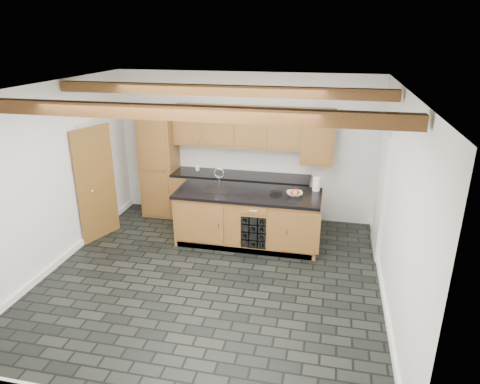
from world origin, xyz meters
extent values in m
plane|color=black|center=(0.00, 0.00, 0.00)|extent=(5.00, 5.00, 0.00)
plane|color=white|center=(0.00, 2.50, 1.40)|extent=(5.00, 0.00, 5.00)
plane|color=white|center=(-2.50, 0.00, 1.40)|extent=(0.00, 5.00, 5.00)
plane|color=white|center=(2.50, 0.00, 1.40)|extent=(0.00, 5.00, 5.00)
plane|color=white|center=(0.00, 0.00, 2.80)|extent=(5.00, 5.00, 0.00)
cube|color=#543815|center=(0.00, -1.20, 2.70)|extent=(4.90, 0.15, 0.15)
cube|color=#543815|center=(0.00, 0.60, 2.70)|extent=(4.90, 0.15, 0.15)
cube|color=white|center=(-2.48, 0.00, 0.05)|extent=(0.04, 5.00, 0.10)
cube|color=white|center=(2.48, 0.00, 0.05)|extent=(0.04, 5.00, 0.10)
cube|color=white|center=(-2.47, 1.30, 1.02)|extent=(0.06, 0.94, 2.04)
cube|color=#9D6032|center=(-2.32, 0.95, 1.00)|extent=(0.31, 0.77, 2.00)
cube|color=white|center=(2.47, 1.50, 1.02)|extent=(0.06, 0.98, 2.04)
cube|color=black|center=(2.50, 1.50, 1.00)|extent=(0.02, 0.86, 1.96)
cube|color=#9D6032|center=(-1.65, 2.20, 1.05)|extent=(0.65, 0.60, 2.10)
cube|color=#9D6032|center=(-0.02, 2.20, 0.44)|extent=(2.60, 0.60, 0.88)
cube|color=black|center=(-0.02, 2.20, 0.91)|extent=(2.64, 0.62, 0.05)
cube|color=white|center=(-0.02, 2.49, 1.19)|extent=(2.60, 0.02, 0.52)
cube|color=#9D6032|center=(-0.12, 2.33, 1.83)|extent=(2.40, 0.35, 0.75)
cube|color=#9D6032|center=(1.38, 2.33, 1.70)|extent=(0.60, 0.35, 1.00)
cube|color=#9D6032|center=(0.30, 1.30, 0.44)|extent=(2.40, 0.90, 0.88)
cube|color=black|center=(0.30, 1.30, 0.91)|extent=(2.46, 0.96, 0.05)
cube|color=#9D6032|center=(-0.42, 0.84, 0.48)|extent=(0.80, 0.02, 0.70)
cube|color=#9D6032|center=(1.25, 0.84, 0.48)|extent=(0.60, 0.02, 0.70)
cube|color=black|center=(0.48, 0.99, 0.40)|extent=(0.42, 0.30, 0.56)
cylinder|color=black|center=(0.34, 0.95, 0.33)|extent=(0.07, 0.26, 0.07)
cylinder|color=black|center=(0.62, 0.95, 0.19)|extent=(0.07, 0.26, 0.07)
cylinder|color=black|center=(0.48, 0.95, 0.47)|extent=(0.07, 0.26, 0.07)
cylinder|color=black|center=(0.62, 0.95, 0.33)|extent=(0.07, 0.26, 0.07)
cylinder|color=black|center=(0.48, 0.95, 0.19)|extent=(0.07, 0.26, 0.07)
cylinder|color=black|center=(0.34, 0.95, 0.61)|extent=(0.07, 0.26, 0.07)
cylinder|color=black|center=(0.62, 0.95, 0.61)|extent=(0.07, 0.26, 0.07)
cylinder|color=black|center=(0.62, 0.95, 0.47)|extent=(0.07, 0.26, 0.07)
cube|color=black|center=(-0.25, 1.30, 0.93)|extent=(0.45, 0.40, 0.02)
cylinder|color=silver|center=(-0.25, 1.48, 1.03)|extent=(0.02, 0.02, 0.20)
torus|color=silver|center=(-0.25, 1.48, 1.17)|extent=(0.18, 0.02, 0.18)
cylinder|color=silver|center=(-0.33, 1.48, 0.97)|extent=(0.02, 0.02, 0.08)
cylinder|color=silver|center=(-0.17, 1.48, 0.97)|extent=(0.02, 0.02, 0.08)
cube|color=black|center=(0.77, 1.32, 0.95)|extent=(0.20, 0.15, 0.04)
cylinder|color=black|center=(0.77, 1.32, 0.98)|extent=(0.12, 0.12, 0.02)
imported|color=beige|center=(1.09, 1.30, 0.96)|extent=(0.30, 0.30, 0.06)
sphere|color=#AE172D|center=(1.14, 1.30, 1.00)|extent=(0.07, 0.07, 0.07)
sphere|color=#FA4B16|center=(1.10, 1.35, 1.00)|extent=(0.07, 0.07, 0.07)
sphere|color=#5D8F27|center=(1.05, 1.33, 1.00)|extent=(0.07, 0.07, 0.07)
sphere|color=red|center=(1.04, 1.27, 1.00)|extent=(0.07, 0.07, 0.07)
sphere|color=gold|center=(1.10, 1.25, 1.00)|extent=(0.07, 0.07, 0.07)
cylinder|color=white|center=(1.42, 1.63, 1.04)|extent=(0.13, 0.13, 0.23)
imported|color=white|center=(-0.90, 2.26, 0.98)|extent=(0.11, 0.11, 0.10)
camera|label=1|loc=(1.61, -5.34, 3.48)|focal=32.00mm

